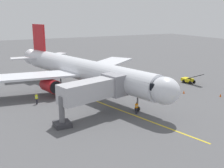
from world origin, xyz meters
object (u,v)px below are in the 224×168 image
object	(u,v)px
jet_bridge	(97,89)
tug_near_nose	(168,86)
ground_crew_loader	(63,105)
safety_cone_nose_left	(221,95)
ground_crew_marshaller	(137,108)
ground_crew_wing_walker	(37,99)
safety_cone_wing_port	(184,92)
airplane	(81,70)
belt_loader_portside	(189,80)

from	to	relation	value
jet_bridge	tug_near_nose	world-z (taller)	jet_bridge
ground_crew_loader	safety_cone_nose_left	world-z (taller)	ground_crew_loader
ground_crew_marshaller	ground_crew_loader	xyz separation A→B (m)	(8.80, -5.97, 0.00)
ground_crew_marshaller	safety_cone_nose_left	distance (m)	16.98
ground_crew_loader	jet_bridge	bearing A→B (deg)	131.19
ground_crew_wing_walker	safety_cone_nose_left	world-z (taller)	ground_crew_wing_walker
tug_near_nose	safety_cone_wing_port	size ratio (longest dim) A/B	4.44
airplane	belt_loader_portside	size ratio (longest dim) A/B	8.41
ground_crew_marshaller	safety_cone_nose_left	xyz separation A→B (m)	(-16.96, -0.39, -0.61)
ground_crew_marshaller	belt_loader_portside	distance (m)	21.27
jet_bridge	ground_crew_wing_walker	world-z (taller)	jet_bridge
safety_cone_nose_left	safety_cone_wing_port	xyz separation A→B (m)	(4.19, -4.35, 0.00)
ground_crew_marshaller	belt_loader_portside	size ratio (longest dim) A/B	0.36
airplane	tug_near_nose	distance (m)	16.16
safety_cone_nose_left	ground_crew_wing_walker	bearing A→B (deg)	-19.57
airplane	ground_crew_wing_walker	size ratio (longest dim) A/B	23.25
ground_crew_marshaller	safety_cone_nose_left	world-z (taller)	ground_crew_marshaller
safety_cone_nose_left	safety_cone_wing_port	distance (m)	6.04
ground_crew_wing_walker	safety_cone_wing_port	world-z (taller)	ground_crew_wing_walker
ground_crew_loader	safety_cone_nose_left	bearing A→B (deg)	167.78
belt_loader_portside	ground_crew_wing_walker	bearing A→B (deg)	-0.83
airplane	safety_cone_wing_port	bearing A→B (deg)	149.12
airplane	safety_cone_wing_port	xyz separation A→B (m)	(-15.67, 9.37, -3.73)
jet_bridge	ground_crew_marshaller	size ratio (longest dim) A/B	6.70
jet_bridge	belt_loader_portside	size ratio (longest dim) A/B	2.43
safety_cone_nose_left	belt_loader_portside	bearing A→B (deg)	-100.14
ground_crew_wing_walker	ground_crew_loader	size ratio (longest dim) A/B	1.00
belt_loader_portside	safety_cone_wing_port	xyz separation A→B (m)	(5.93, 5.38, -0.44)
airplane	belt_loader_portside	world-z (taller)	airplane
jet_bridge	safety_cone_nose_left	xyz separation A→B (m)	(-22.15, 1.44, -3.49)
safety_cone_nose_left	jet_bridge	bearing A→B (deg)	-3.73
ground_crew_marshaller	tug_near_nose	xyz separation A→B (m)	(-11.68, -7.95, -0.18)
ground_crew_loader	belt_loader_portside	world-z (taller)	belt_loader_portside
airplane	jet_bridge	size ratio (longest dim) A/B	3.47
ground_crew_wing_walker	belt_loader_portside	distance (m)	30.35
jet_bridge	ground_crew_loader	distance (m)	6.20
ground_crew_loader	safety_cone_wing_port	bearing A→B (deg)	176.74
airplane	ground_crew_marshaller	distance (m)	14.74
ground_crew_marshaller	safety_cone_wing_port	xyz separation A→B (m)	(-12.78, -4.74, -0.61)
safety_cone_nose_left	tug_near_nose	bearing A→B (deg)	-55.04
ground_crew_wing_walker	safety_cone_nose_left	bearing A→B (deg)	160.43
airplane	belt_loader_portside	xyz separation A→B (m)	(-21.60, 3.99, -3.29)
tug_near_nose	belt_loader_portside	bearing A→B (deg)	-162.87
jet_bridge	ground_crew_loader	size ratio (longest dim) A/B	6.70
safety_cone_nose_left	ground_crew_marshaller	bearing A→B (deg)	1.31
airplane	jet_bridge	xyz separation A→B (m)	(2.29, 12.28, -0.24)
airplane	safety_cone_nose_left	xyz separation A→B (m)	(-19.86, 13.73, -3.73)
ground_crew_loader	belt_loader_portside	size ratio (longest dim) A/B	0.36
jet_bridge	safety_cone_wing_port	distance (m)	18.53
jet_bridge	tug_near_nose	size ratio (longest dim) A/B	4.70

